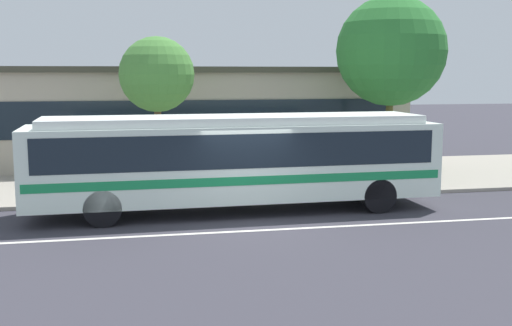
{
  "coord_description": "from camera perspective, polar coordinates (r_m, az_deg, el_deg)",
  "views": [
    {
      "loc": [
        -3.12,
        -16.26,
        4.01
      ],
      "look_at": [
        0.66,
        2.36,
        1.3
      ],
      "focal_mm": 44.2,
      "sensor_mm": 36.0,
      "label": 1
    }
  ],
  "objects": [
    {
      "name": "transit_bus",
      "position": [
        18.25,
        -1.82,
        0.63
      ],
      "size": [
        11.84,
        2.76,
        2.8
      ],
      "color": "white",
      "rests_on": "ground_plane"
    },
    {
      "name": "station_building",
      "position": [
        29.29,
        -8.8,
        4.38
      ],
      "size": [
        21.43,
        8.37,
        4.28
      ],
      "color": "#B2A794",
      "rests_on": "ground_plane"
    },
    {
      "name": "pedestrian_waiting_near_sign",
      "position": [
        21.23,
        -10.13,
        0.09
      ],
      "size": [
        0.47,
        0.47,
        1.66
      ],
      "color": "navy",
      "rests_on": "sidewalk_slab"
    },
    {
      "name": "lane_stripe_center",
      "position": [
        16.27,
        -0.06,
        -6.14
      ],
      "size": [
        56.0,
        0.16,
        0.01
      ],
      "primitive_type": "cube",
      "color": "silver",
      "rests_on": "ground_plane"
    },
    {
      "name": "sidewalk_slab",
      "position": [
        23.73,
        -3.75,
        -1.48
      ],
      "size": [
        60.0,
        8.0,
        0.12
      ],
      "primitive_type": "cube",
      "color": "#9C9588",
      "rests_on": "ground_plane"
    },
    {
      "name": "bus_stop_sign",
      "position": [
        21.17,
        8.34,
        1.62
      ],
      "size": [
        0.15,
        0.44,
        2.37
      ],
      "color": "gray",
      "rests_on": "sidewalk_slab"
    },
    {
      "name": "street_tree_mid_block",
      "position": [
        24.69,
        12.13,
        9.86
      ],
      "size": [
        4.15,
        4.15,
        6.8
      ],
      "color": "brown",
      "rests_on": "sidewalk_slab"
    },
    {
      "name": "street_tree_near_stop",
      "position": [
        22.66,
        -8.96,
        7.88
      ],
      "size": [
        2.66,
        2.66,
        5.18
      ],
      "color": "brown",
      "rests_on": "sidewalk_slab"
    },
    {
      "name": "ground_plane",
      "position": [
        17.03,
        -0.59,
        -5.5
      ],
      "size": [
        120.0,
        120.0,
        0.0
      ],
      "primitive_type": "plane",
      "color": "#37363F"
    },
    {
      "name": "pedestrian_walking_along_curb",
      "position": [
        20.92,
        -4.28,
        0.19
      ],
      "size": [
        0.41,
        0.41,
        1.73
      ],
      "color": "#7C5A55",
      "rests_on": "sidewalk_slab"
    }
  ]
}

